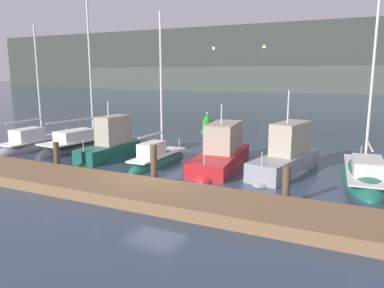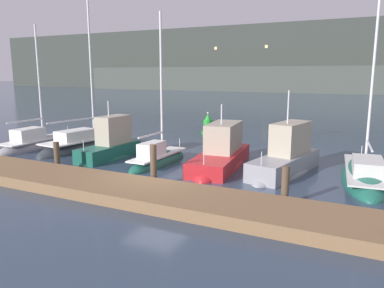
% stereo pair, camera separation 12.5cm
% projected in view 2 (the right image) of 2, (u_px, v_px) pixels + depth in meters
% --- Properties ---
extents(ground_plane, '(400.00, 400.00, 0.00)m').
position_uv_depth(ground_plane, '(157.00, 184.00, 16.49)').
color(ground_plane, '#2D3D51').
extents(dock, '(31.02, 2.80, 0.45)m').
position_uv_depth(dock, '(132.00, 191.00, 14.79)').
color(dock, brown).
rests_on(dock, ground).
extents(mooring_pile_1, '(0.28, 0.28, 1.47)m').
position_uv_depth(mooring_pile_1, '(57.00, 156.00, 18.61)').
color(mooring_pile_1, '#4C3D2D').
rests_on(mooring_pile_1, ground).
extents(mooring_pile_2, '(0.28, 0.28, 1.82)m').
position_uv_depth(mooring_pile_2, '(154.00, 165.00, 16.12)').
color(mooring_pile_2, '#4C3D2D').
rests_on(mooring_pile_2, ground).
extents(mooring_pile_3, '(0.28, 0.28, 1.49)m').
position_uv_depth(mooring_pile_3, '(285.00, 186.00, 13.68)').
color(mooring_pile_3, '#4C3D2D').
rests_on(mooring_pile_3, ground).
extents(sailboat_berth_1, '(1.94, 6.08, 8.57)m').
position_uv_depth(sailboat_berth_1, '(37.00, 145.00, 24.72)').
color(sailboat_berth_1, gray).
rests_on(sailboat_berth_1, ground).
extents(sailboat_berth_2, '(3.04, 7.58, 10.34)m').
position_uv_depth(sailboat_berth_2, '(87.00, 147.00, 24.19)').
color(sailboat_berth_2, '#2D3338').
rests_on(sailboat_berth_2, ground).
extents(motorboat_berth_3, '(1.72, 4.73, 3.73)m').
position_uv_depth(motorboat_berth_3, '(110.00, 149.00, 21.47)').
color(motorboat_berth_3, '#195647').
rests_on(motorboat_berth_3, ground).
extents(sailboat_berth_4, '(1.38, 5.20, 8.54)m').
position_uv_depth(sailboat_berth_4, '(158.00, 161.00, 20.08)').
color(sailboat_berth_4, '#195647').
rests_on(sailboat_berth_4, ground).
extents(motorboat_berth_5, '(2.79, 6.76, 3.94)m').
position_uv_depth(motorboat_berth_5, '(221.00, 159.00, 19.57)').
color(motorboat_berth_5, red).
rests_on(motorboat_berth_5, ground).
extents(motorboat_berth_6, '(2.80, 6.09, 4.53)m').
position_uv_depth(motorboat_berth_6, '(286.00, 163.00, 18.25)').
color(motorboat_berth_6, gray).
rests_on(motorboat_berth_6, ground).
extents(sailboat_berth_7, '(2.71, 7.41, 10.68)m').
position_uv_depth(sailboat_berth_7, '(365.00, 177.00, 17.17)').
color(sailboat_berth_7, '#195647').
rests_on(sailboat_berth_7, ground).
extents(channel_buoy, '(1.14, 1.14, 1.73)m').
position_uv_depth(channel_buoy, '(208.00, 126.00, 30.43)').
color(channel_buoy, green).
rests_on(channel_buoy, ground).
extents(hillside_backdrop, '(240.00, 23.00, 18.04)m').
position_uv_depth(hillside_backdrop, '(345.00, 60.00, 98.84)').
color(hillside_backdrop, '#333833').
rests_on(hillside_backdrop, ground).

